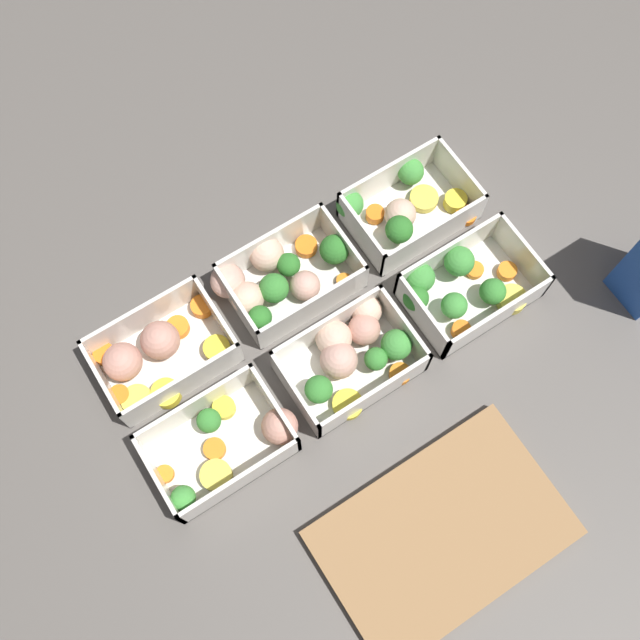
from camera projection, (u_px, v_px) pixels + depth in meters
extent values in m
plane|color=#56514C|center=(320.00, 326.00, 0.96)|extent=(4.00, 4.00, 0.00)
cube|color=silver|center=(408.00, 216.00, 1.02)|extent=(0.16, 0.11, 0.00)
cube|color=silver|center=(388.00, 177.00, 1.01)|extent=(0.16, 0.01, 0.06)
cube|color=silver|center=(434.00, 236.00, 0.98)|extent=(0.16, 0.01, 0.06)
cube|color=silver|center=(459.00, 178.00, 1.01)|extent=(0.01, 0.11, 0.06)
cube|color=silver|center=(361.00, 235.00, 0.98)|extent=(0.01, 0.11, 0.06)
cylinder|color=orange|center=(375.00, 214.00, 1.01)|extent=(0.03, 0.03, 0.01)
cylinder|color=#519448|center=(409.00, 179.00, 1.03)|extent=(0.01, 0.01, 0.01)
sphere|color=#42933D|center=(411.00, 172.00, 1.01)|extent=(0.04, 0.04, 0.04)
cylinder|color=#407A37|center=(398.00, 237.00, 0.99)|extent=(0.01, 0.01, 0.02)
sphere|color=#2D7228|center=(399.00, 229.00, 0.97)|extent=(0.04, 0.04, 0.04)
cylinder|color=#DBC647|center=(424.00, 199.00, 1.02)|extent=(0.04, 0.04, 0.01)
sphere|color=beige|center=(400.00, 214.00, 0.99)|extent=(0.05, 0.05, 0.04)
cylinder|color=orange|center=(466.00, 215.00, 1.01)|extent=(0.04, 0.04, 0.01)
cylinder|color=yellow|center=(455.00, 201.00, 1.01)|extent=(0.04, 0.04, 0.02)
cylinder|color=#519448|center=(349.00, 211.00, 1.01)|extent=(0.01, 0.01, 0.01)
sphere|color=#42933D|center=(350.00, 204.00, 0.99)|extent=(0.04, 0.04, 0.04)
cube|color=silver|center=(292.00, 284.00, 0.98)|extent=(0.16, 0.11, 0.00)
cube|color=silver|center=(270.00, 244.00, 0.97)|extent=(0.16, 0.01, 0.06)
cube|color=silver|center=(313.00, 308.00, 0.94)|extent=(0.16, 0.01, 0.06)
cube|color=silver|center=(343.00, 246.00, 0.97)|extent=(0.01, 0.11, 0.06)
cube|color=silver|center=(238.00, 307.00, 0.94)|extent=(0.01, 0.11, 0.06)
cylinder|color=#407A37|center=(261.00, 322.00, 0.95)|extent=(0.01, 0.01, 0.01)
sphere|color=#2D7228|center=(260.00, 317.00, 0.94)|extent=(0.03, 0.03, 0.03)
sphere|color=#D19E8C|center=(305.00, 286.00, 0.96)|extent=(0.05, 0.05, 0.04)
cylinder|color=orange|center=(344.00, 281.00, 0.98)|extent=(0.02, 0.02, 0.01)
cylinder|color=orange|center=(306.00, 246.00, 0.99)|extent=(0.04, 0.04, 0.01)
cylinder|color=#407A37|center=(289.00, 270.00, 0.98)|extent=(0.01, 0.01, 0.01)
sphere|color=#2D7228|center=(288.00, 265.00, 0.96)|extent=(0.03, 0.03, 0.03)
cylinder|color=#407A37|center=(334.00, 257.00, 0.98)|extent=(0.01, 0.01, 0.02)
sphere|color=#2D7228|center=(334.00, 250.00, 0.96)|extent=(0.04, 0.04, 0.04)
cylinder|color=#49883F|center=(275.00, 294.00, 0.97)|extent=(0.01, 0.01, 0.01)
sphere|color=#388433|center=(274.00, 288.00, 0.95)|extent=(0.04, 0.04, 0.04)
sphere|color=#D19E8C|center=(228.00, 281.00, 0.96)|extent=(0.06, 0.06, 0.05)
sphere|color=beige|center=(267.00, 254.00, 0.97)|extent=(0.07, 0.07, 0.05)
sphere|color=beige|center=(248.00, 298.00, 0.95)|extent=(0.06, 0.06, 0.04)
cube|color=silver|center=(167.00, 358.00, 0.95)|extent=(0.16, 0.11, 0.00)
cube|color=silver|center=(143.00, 317.00, 0.94)|extent=(0.16, 0.01, 0.06)
cube|color=silver|center=(184.00, 386.00, 0.91)|extent=(0.16, 0.01, 0.06)
cube|color=silver|center=(218.00, 318.00, 0.94)|extent=(0.01, 0.11, 0.06)
cube|color=silver|center=(105.00, 384.00, 0.91)|extent=(0.01, 0.11, 0.06)
cylinder|color=orange|center=(178.00, 327.00, 0.95)|extent=(0.04, 0.04, 0.01)
cylinder|color=orange|center=(202.00, 307.00, 0.96)|extent=(0.03, 0.03, 0.01)
sphere|color=tan|center=(160.00, 340.00, 0.93)|extent=(0.07, 0.07, 0.05)
cylinder|color=yellow|center=(217.00, 349.00, 0.94)|extent=(0.04, 0.04, 0.02)
cylinder|color=orange|center=(120.00, 395.00, 0.92)|extent=(0.03, 0.03, 0.02)
cylinder|color=orange|center=(105.00, 354.00, 0.94)|extent=(0.03, 0.03, 0.02)
sphere|color=tan|center=(123.00, 362.00, 0.92)|extent=(0.06, 0.06, 0.05)
cylinder|color=yellow|center=(166.00, 393.00, 0.92)|extent=(0.05, 0.05, 0.02)
cylinder|color=#DBC647|center=(138.00, 400.00, 0.92)|extent=(0.05, 0.05, 0.01)
cube|color=silver|center=(468.00, 293.00, 0.98)|extent=(0.16, 0.11, 0.00)
cube|color=silver|center=(448.00, 254.00, 0.97)|extent=(0.16, 0.01, 0.06)
cube|color=silver|center=(497.00, 318.00, 0.94)|extent=(0.16, 0.01, 0.06)
cube|color=silver|center=(521.00, 255.00, 0.97)|extent=(0.01, 0.11, 0.06)
cube|color=silver|center=(422.00, 317.00, 0.94)|extent=(0.01, 0.11, 0.06)
cylinder|color=#519448|center=(452.00, 311.00, 0.96)|extent=(0.01, 0.01, 0.01)
sphere|color=#42933D|center=(454.00, 306.00, 0.94)|extent=(0.03, 0.03, 0.03)
cylinder|color=#519448|center=(456.00, 269.00, 0.98)|extent=(0.01, 0.01, 0.02)
sphere|color=#42933D|center=(459.00, 261.00, 0.96)|extent=(0.04, 0.04, 0.04)
cylinder|color=orange|center=(461.00, 330.00, 0.95)|extent=(0.03, 0.03, 0.01)
cylinder|color=#49883F|center=(490.00, 297.00, 0.97)|extent=(0.01, 0.01, 0.01)
sphere|color=#388433|center=(493.00, 291.00, 0.95)|extent=(0.03, 0.03, 0.03)
cylinder|color=orange|center=(507.00, 271.00, 0.98)|extent=(0.03, 0.03, 0.01)
cylinder|color=#DBC647|center=(511.00, 299.00, 0.96)|extent=(0.05, 0.05, 0.02)
cylinder|color=#519448|center=(418.00, 285.00, 0.97)|extent=(0.01, 0.01, 0.02)
sphere|color=#42933D|center=(420.00, 278.00, 0.95)|extent=(0.04, 0.04, 0.04)
cylinder|color=#407A37|center=(414.00, 304.00, 0.96)|extent=(0.01, 0.01, 0.01)
sphere|color=#2D7228|center=(416.00, 298.00, 0.94)|extent=(0.03, 0.03, 0.03)
cylinder|color=orange|center=(475.00, 270.00, 0.98)|extent=(0.02, 0.02, 0.01)
cube|color=silver|center=(349.00, 368.00, 0.94)|extent=(0.16, 0.11, 0.00)
cube|color=silver|center=(327.00, 327.00, 0.93)|extent=(0.16, 0.01, 0.06)
cube|color=silver|center=(374.00, 396.00, 0.90)|extent=(0.16, 0.01, 0.06)
cube|color=silver|center=(403.00, 328.00, 0.93)|extent=(0.01, 0.11, 0.06)
cube|color=silver|center=(295.00, 395.00, 0.90)|extent=(0.01, 0.11, 0.06)
sphere|color=beige|center=(367.00, 310.00, 0.95)|extent=(0.05, 0.05, 0.04)
sphere|color=tan|center=(364.00, 329.00, 0.94)|extent=(0.05, 0.05, 0.04)
cylinder|color=#49883F|center=(319.00, 394.00, 0.92)|extent=(0.01, 0.01, 0.02)
sphere|color=#388433|center=(319.00, 389.00, 0.90)|extent=(0.03, 0.03, 0.03)
sphere|color=#D19E8C|center=(339.00, 360.00, 0.92)|extent=(0.07, 0.07, 0.05)
sphere|color=beige|center=(334.00, 338.00, 0.93)|extent=(0.06, 0.06, 0.05)
cylinder|color=orange|center=(400.00, 374.00, 0.93)|extent=(0.03, 0.03, 0.01)
cylinder|color=#519448|center=(395.00, 350.00, 0.94)|extent=(0.01, 0.01, 0.01)
sphere|color=#42933D|center=(396.00, 345.00, 0.92)|extent=(0.04, 0.04, 0.04)
cylinder|color=#49883F|center=(375.00, 363.00, 0.93)|extent=(0.01, 0.01, 0.01)
sphere|color=#388433|center=(376.00, 359.00, 0.92)|extent=(0.03, 0.03, 0.03)
cylinder|color=yellow|center=(348.00, 404.00, 0.92)|extent=(0.04, 0.04, 0.01)
cube|color=silver|center=(221.00, 447.00, 0.91)|extent=(0.16, 0.11, 0.00)
cube|color=silver|center=(196.00, 406.00, 0.90)|extent=(0.16, 0.01, 0.06)
cube|color=silver|center=(241.00, 481.00, 0.87)|extent=(0.16, 0.01, 0.06)
cube|color=silver|center=(275.00, 408.00, 0.90)|extent=(0.01, 0.11, 0.06)
cube|color=silver|center=(159.00, 480.00, 0.87)|extent=(0.01, 0.11, 0.06)
cylinder|color=#49883F|center=(211.00, 424.00, 0.91)|extent=(0.01, 0.01, 0.01)
sphere|color=#388433|center=(209.00, 421.00, 0.89)|extent=(0.03, 0.03, 0.03)
sphere|color=tan|center=(280.00, 426.00, 0.89)|extent=(0.05, 0.05, 0.04)
cylinder|color=#519448|center=(186.00, 500.00, 0.88)|extent=(0.01, 0.01, 0.02)
sphere|color=#42933D|center=(183.00, 498.00, 0.86)|extent=(0.03, 0.03, 0.03)
cylinder|color=#DBC647|center=(216.00, 476.00, 0.89)|extent=(0.05, 0.05, 0.02)
cylinder|color=orange|center=(165.00, 474.00, 0.89)|extent=(0.03, 0.03, 0.01)
cylinder|color=orange|center=(215.00, 449.00, 0.90)|extent=(0.03, 0.03, 0.01)
cylinder|color=yellow|center=(224.00, 408.00, 0.92)|extent=(0.04, 0.04, 0.01)
cube|color=olive|center=(442.00, 533.00, 0.87)|extent=(0.28, 0.18, 0.02)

